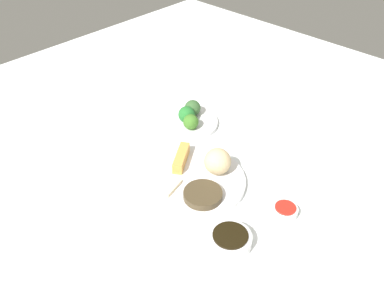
% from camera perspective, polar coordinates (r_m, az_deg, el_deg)
% --- Properties ---
extents(tabletop, '(2.20, 2.20, 0.02)m').
position_cam_1_polar(tabletop, '(1.13, 1.67, -5.32)').
color(tabletop, white).
rests_on(tabletop, ground).
extents(main_plate, '(0.29, 0.29, 0.02)m').
position_cam_1_polar(main_plate, '(1.14, -0.06, -3.79)').
color(main_plate, white).
rests_on(main_plate, tabletop).
extents(rice_scoop, '(0.07, 0.07, 0.07)m').
position_cam_1_polar(rice_scoop, '(1.13, 3.52, -1.09)').
color(rice_scoop, '#D2B684').
rests_on(rice_scoop, main_plate).
extents(spring_roll, '(0.11, 0.08, 0.03)m').
position_cam_1_polar(spring_roll, '(1.17, -1.48, -0.60)').
color(spring_roll, gold).
rests_on(spring_roll, main_plate).
extents(crab_rangoon_wonton, '(0.08, 0.08, 0.01)m').
position_cam_1_polar(crab_rangoon_wonton, '(1.11, -3.74, -4.29)').
color(crab_rangoon_wonton, beige).
rests_on(crab_rangoon_wonton, main_plate).
extents(stir_fry_heap, '(0.10, 0.10, 0.02)m').
position_cam_1_polar(stir_fry_heap, '(1.07, 1.50, -5.65)').
color(stir_fry_heap, '#443723').
rests_on(stir_fry_heap, main_plate).
extents(broccoli_plate, '(0.21, 0.21, 0.01)m').
position_cam_1_polar(broccoli_plate, '(1.36, -0.83, 4.27)').
color(broccoli_plate, white).
rests_on(broccoli_plate, tabletop).
extents(broccoli_floret_0, '(0.05, 0.05, 0.05)m').
position_cam_1_polar(broccoli_floret_0, '(1.34, -0.74, 5.37)').
color(broccoli_floret_0, '#246C2B').
rests_on(broccoli_floret_0, broccoli_plate).
extents(broccoli_floret_1, '(0.05, 0.05, 0.05)m').
position_cam_1_polar(broccoli_floret_1, '(1.37, 0.08, 6.26)').
color(broccoli_floret_1, '#33582C').
rests_on(broccoli_floret_1, broccoli_plate).
extents(broccoli_floret_2, '(0.05, 0.05, 0.05)m').
position_cam_1_polar(broccoli_floret_2, '(1.31, -0.15, 4.36)').
color(broccoli_floret_2, '#3B6F23').
rests_on(broccoli_floret_2, broccoli_plate).
extents(soy_sauce_bowl, '(0.10, 0.10, 0.03)m').
position_cam_1_polar(soy_sauce_bowl, '(0.98, 5.22, -11.81)').
color(soy_sauce_bowl, white).
rests_on(soy_sauce_bowl, tabletop).
extents(soy_sauce_bowl_liquid, '(0.08, 0.08, 0.00)m').
position_cam_1_polar(soy_sauce_bowl_liquid, '(0.97, 5.29, -11.10)').
color(soy_sauce_bowl_liquid, black).
rests_on(soy_sauce_bowl_liquid, soy_sauce_bowl).
extents(sauce_ramekin_sweet_and_sour, '(0.06, 0.06, 0.02)m').
position_cam_1_polar(sauce_ramekin_sweet_and_sour, '(1.07, 12.60, -7.78)').
color(sauce_ramekin_sweet_and_sour, white).
rests_on(sauce_ramekin_sweet_and_sour, tabletop).
extents(sauce_ramekin_sweet_and_sour_liquid, '(0.05, 0.05, 0.00)m').
position_cam_1_polar(sauce_ramekin_sweet_and_sour_liquid, '(1.06, 12.71, -7.24)').
color(sauce_ramekin_sweet_and_sour_liquid, red).
rests_on(sauce_ramekin_sweet_and_sour_liquid, sauce_ramekin_sweet_and_sour).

